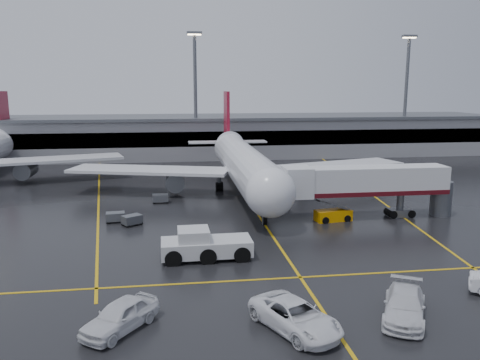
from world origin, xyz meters
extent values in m
plane|color=black|center=(0.00, 0.00, 0.00)|extent=(220.00, 220.00, 0.00)
cube|color=gold|center=(0.00, 0.00, 0.01)|extent=(0.25, 90.00, 0.02)
cube|color=gold|center=(0.00, -22.00, 0.01)|extent=(60.00, 0.25, 0.02)
cube|color=gold|center=(-20.00, 10.00, 0.01)|extent=(9.99, 69.35, 0.02)
cube|color=gold|center=(18.00, 10.00, 0.01)|extent=(7.57, 69.64, 0.02)
cube|color=gray|center=(0.00, 48.00, 4.00)|extent=(120.00, 18.00, 8.00)
cube|color=black|center=(0.00, 39.20, 4.50)|extent=(120.00, 0.40, 3.00)
cube|color=#595B60|center=(0.00, 48.00, 8.30)|extent=(122.00, 19.00, 0.60)
cylinder|color=#595B60|center=(-5.00, 42.00, 12.50)|extent=(0.70, 0.70, 25.00)
cube|color=#595B60|center=(-5.00, 42.00, 25.20)|extent=(3.00, 1.20, 0.50)
cube|color=#FFE5B2|center=(-5.00, 42.00, 24.90)|extent=(2.60, 0.90, 0.20)
cylinder|color=#595B60|center=(40.00, 42.00, 12.50)|extent=(0.70, 0.70, 25.00)
cube|color=#595B60|center=(40.00, 42.00, 25.20)|extent=(3.00, 1.20, 0.50)
cube|color=#FFE5B2|center=(40.00, 42.00, 24.90)|extent=(2.60, 0.90, 0.20)
cylinder|color=silver|center=(0.00, 8.00, 4.20)|extent=(5.20, 36.00, 5.20)
sphere|color=silver|center=(0.00, -10.00, 4.20)|extent=(5.20, 5.20, 5.20)
cone|color=silver|center=(0.00, 29.00, 4.80)|extent=(4.94, 8.00, 4.94)
cube|color=maroon|center=(0.00, 30.00, 9.70)|extent=(0.50, 5.50, 8.50)
cube|color=silver|center=(0.00, 29.00, 5.00)|extent=(14.00, 3.00, 0.25)
cube|color=silver|center=(-13.00, 10.00, 3.40)|extent=(22.80, 11.83, 0.40)
cube|color=silver|center=(13.00, 10.00, 3.40)|extent=(22.80, 11.83, 0.40)
cylinder|color=#595B60|center=(-9.50, 9.00, 2.00)|extent=(2.60, 4.50, 2.60)
cylinder|color=#595B60|center=(9.50, 9.00, 2.00)|extent=(2.60, 4.50, 2.60)
cylinder|color=#595B60|center=(0.00, -7.00, 1.00)|extent=(0.56, 0.56, 2.00)
cylinder|color=#595B60|center=(-3.20, 11.00, 1.00)|extent=(0.56, 0.56, 2.00)
cylinder|color=#595B60|center=(3.20, 11.00, 1.00)|extent=(0.56, 0.56, 2.00)
cylinder|color=black|center=(0.00, -7.00, 0.45)|extent=(0.40, 1.10, 1.10)
cylinder|color=black|center=(-3.20, 11.00, 0.55)|extent=(1.00, 1.40, 1.40)
cylinder|color=black|center=(3.20, 11.00, 0.55)|extent=(1.00, 1.40, 1.40)
cone|color=silver|center=(-42.00, 41.00, 4.80)|extent=(4.94, 8.00, 4.94)
cube|color=maroon|center=(-42.00, 42.00, 9.70)|extent=(0.50, 5.50, 8.50)
cube|color=silver|center=(-42.00, 41.00, 5.00)|extent=(14.00, 3.00, 0.25)
cube|color=silver|center=(-29.00, 22.00, 3.40)|extent=(22.80, 11.83, 0.40)
cylinder|color=#595B60|center=(-32.50, 21.00, 2.00)|extent=(2.60, 4.50, 2.60)
cube|color=silver|center=(12.00, -6.00, 4.40)|extent=(18.00, 3.20, 3.00)
cube|color=#4A0A11|center=(12.00, -6.00, 3.10)|extent=(18.00, 3.30, 0.50)
cube|color=silver|center=(3.80, -6.00, 4.40)|extent=(3.00, 3.40, 3.30)
cylinder|color=#595B60|center=(16.00, -6.00, 1.50)|extent=(0.80, 0.80, 3.00)
cube|color=#595B60|center=(16.00, -6.00, 0.45)|extent=(2.60, 1.60, 0.90)
cylinder|color=#595B60|center=(21.00, -6.00, 2.00)|extent=(2.40, 2.40, 4.00)
cylinder|color=black|center=(14.90, -6.00, 0.45)|extent=(0.90, 1.80, 0.90)
cylinder|color=black|center=(17.10, -6.00, 0.45)|extent=(0.90, 1.80, 0.90)
cube|color=silver|center=(-6.96, -16.63, 1.00)|extent=(7.85, 3.27, 1.34)
cube|color=silver|center=(-8.07, -16.65, 2.12)|extent=(2.72, 2.72, 1.11)
cube|color=black|center=(-8.07, -16.65, 2.12)|extent=(2.45, 2.45, 1.00)
cylinder|color=black|center=(-9.85, -16.69, 0.61)|extent=(1.51, 3.37, 1.45)
cylinder|color=black|center=(-6.96, -16.63, 0.61)|extent=(1.51, 3.37, 1.45)
cylinder|color=black|center=(-4.06, -16.57, 0.61)|extent=(1.51, 3.37, 1.45)
cube|color=orange|center=(7.85, -6.62, 0.62)|extent=(4.24, 2.29, 1.23)
cube|color=#595B60|center=(7.85, -6.62, 1.79)|extent=(3.99, 1.61, 1.40)
cylinder|color=black|center=(6.52, -6.83, 0.34)|extent=(1.07, 2.00, 0.78)
cylinder|color=black|center=(9.18, -6.41, 0.34)|extent=(1.07, 2.00, 0.78)
imported|color=white|center=(-2.47, -30.00, 0.90)|extent=(5.56, 7.17, 1.81)
imported|color=silver|center=(4.86, -29.47, 0.89)|extent=(5.11, 6.59, 1.78)
imported|color=silver|center=(-13.05, -28.53, 0.93)|extent=(5.08, 5.70, 1.87)
cube|color=#595B60|center=(-14.24, -5.39, 0.65)|extent=(2.39, 2.19, 0.90)
cylinder|color=black|center=(-14.63, -6.25, 0.18)|extent=(0.40, 0.20, 0.40)
cylinder|color=black|center=(-13.29, -5.36, 0.18)|extent=(0.40, 0.20, 0.40)
cylinder|color=black|center=(-15.18, -5.41, 0.18)|extent=(0.40, 0.20, 0.40)
cylinder|color=black|center=(-13.85, -4.53, 0.18)|extent=(0.40, 0.20, 0.40)
cube|color=#595B60|center=(-16.14, -3.94, 0.65)|extent=(2.13, 1.51, 0.90)
cylinder|color=black|center=(-16.89, -4.52, 0.18)|extent=(0.40, 0.20, 0.40)
cylinder|color=black|center=(-15.30, -4.35, 0.18)|extent=(0.40, 0.20, 0.40)
cylinder|color=black|center=(-16.99, -3.53, 0.18)|extent=(0.40, 0.20, 0.40)
cylinder|color=black|center=(-15.40, -3.36, 0.18)|extent=(0.40, 0.20, 0.40)
cube|color=#595B60|center=(-11.45, 4.58, 0.65)|extent=(2.04, 1.37, 0.90)
cylinder|color=black|center=(-12.24, 4.05, 0.18)|extent=(0.40, 0.20, 0.40)
cylinder|color=black|center=(-10.64, 4.11, 0.18)|extent=(0.40, 0.20, 0.40)
cylinder|color=black|center=(-12.27, 5.05, 0.18)|extent=(0.40, 0.20, 0.40)
cylinder|color=black|center=(-10.67, 5.11, 0.18)|extent=(0.40, 0.20, 0.40)
camera|label=1|loc=(-9.53, -56.39, 14.61)|focal=35.87mm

